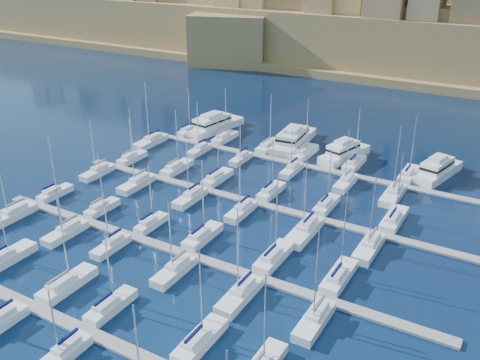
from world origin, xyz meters
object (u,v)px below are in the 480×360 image
Objects in this scene: sailboat_4 at (200,340)px; motor_yacht_b at (293,139)px; motor_yacht_a at (213,124)px; motor_yacht_c at (344,152)px; sailboat_2 at (67,284)px; motor_yacht_d at (437,170)px.

motor_yacht_b is at bearing 105.67° from sailboat_4.
motor_yacht_c is at bearing -2.76° from motor_yacht_a.
sailboat_4 is 0.92× the size of motor_yacht_c.
sailboat_2 reaches higher than sailboat_4.
sailboat_2 reaches higher than motor_yacht_d.
motor_yacht_d is at bearing -1.53° from motor_yacht_a.
sailboat_4 is 69.40m from motor_yacht_c.
motor_yacht_d is (58.42, -1.56, 0.00)m from motor_yacht_a.
sailboat_2 is at bearing 179.46° from sailboat_4.
motor_yacht_a is 37.38m from motor_yacht_c.
motor_yacht_d is at bearing 0.66° from motor_yacht_c.
motor_yacht_a is 1.20× the size of motor_yacht_d.
sailboat_2 reaches higher than motor_yacht_a.
motor_yacht_a is at bearing 105.45° from sailboat_2.
motor_yacht_c is (17.79, 68.91, 0.96)m from sailboat_2.
sailboat_4 reaches higher than motor_yacht_a.
sailboat_2 is at bearing -104.48° from motor_yacht_c.
motor_yacht_b and motor_yacht_d have the same top height.
motor_yacht_b is 1.28× the size of motor_yacht_c.
motor_yacht_c is (-6.00, 69.13, 0.98)m from sailboat_4.
motor_yacht_b and motor_yacht_c have the same top height.
motor_yacht_c is (14.00, -2.16, 0.00)m from motor_yacht_b.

